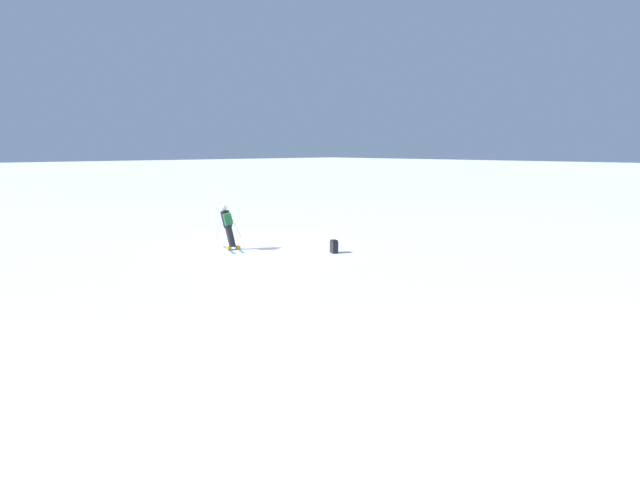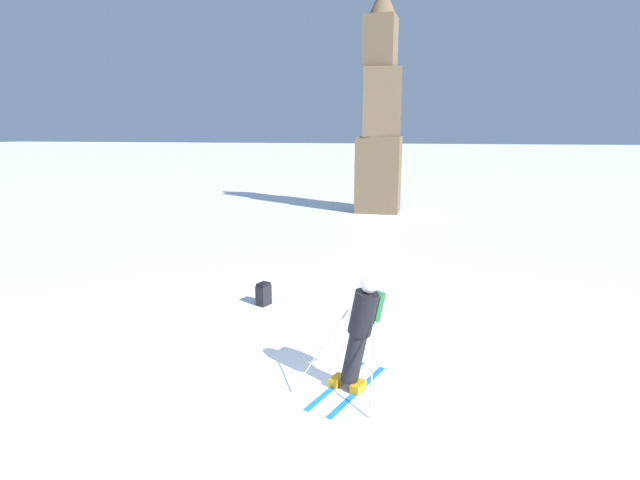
{
  "view_description": "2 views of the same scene",
  "coord_description": "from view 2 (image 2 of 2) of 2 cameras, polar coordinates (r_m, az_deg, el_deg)",
  "views": [
    {
      "loc": [
        11.54,
        16.3,
        3.88
      ],
      "look_at": [
        0.73,
        4.68,
        0.97
      ],
      "focal_mm": 28.0,
      "sensor_mm": 36.0,
      "label": 1
    },
    {
      "loc": [
        2.19,
        -6.66,
        3.72
      ],
      "look_at": [
        -0.37,
        4.0,
        1.33
      ],
      "focal_mm": 28.0,
      "sensor_mm": 36.0,
      "label": 2
    }
  ],
  "objects": [
    {
      "name": "ground_plane",
      "position": [
        7.94,
        -4.31,
        -15.67
      ],
      "size": [
        300.0,
        300.0,
        0.0
      ],
      "primitive_type": "plane",
      "color": "white"
    },
    {
      "name": "skier",
      "position": [
        7.23,
        4.73,
        -9.75
      ],
      "size": [
        1.29,
        1.76,
        1.83
      ],
      "rotation": [
        0.0,
        0.0,
        -0.32
      ],
      "color": "#1E7AC6",
      "rests_on": "ground"
    },
    {
      "name": "spare_backpack",
      "position": [
        11.01,
        -6.47,
        -6.17
      ],
      "size": [
        0.31,
        0.36,
        0.5
      ],
      "rotation": [
        0.0,
        0.0,
        4.38
      ],
      "color": "black",
      "rests_on": "ground"
    },
    {
      "name": "rock_pillar",
      "position": [
        23.48,
        6.88,
        13.34
      ],
      "size": [
        2.0,
        1.75,
        9.96
      ],
      "color": "brown",
      "rests_on": "ground"
    }
  ]
}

